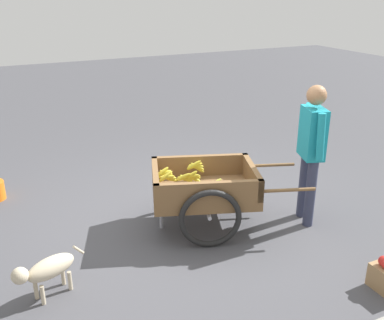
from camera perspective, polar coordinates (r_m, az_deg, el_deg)
name	(u,v)px	position (r m, az deg, el deg)	size (l,w,h in m)	color
ground_plane	(184,219)	(5.14, -0.98, -7.59)	(24.00, 24.00, 0.00)	#47474C
fruit_cart	(204,190)	(4.83, 1.54, -3.81)	(1.81, 1.26, 0.71)	brown
vendor_person	(312,144)	(4.93, 15.01, 2.04)	(0.30, 0.54, 1.55)	#333851
dog	(47,269)	(4.05, -18.05, -13.13)	(0.63, 0.34, 0.40)	beige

